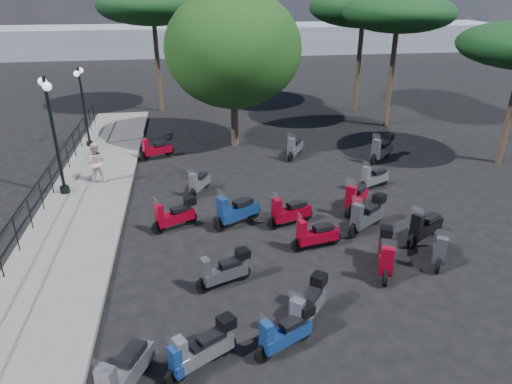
{
  "coord_description": "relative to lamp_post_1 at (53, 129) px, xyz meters",
  "views": [
    {
      "loc": [
        -2.61,
        -10.45,
        7.4
      ],
      "look_at": [
        -0.55,
        2.91,
        1.2
      ],
      "focal_mm": 32.0,
      "sensor_mm": 36.0,
      "label": 1
    }
  ],
  "objects": [
    {
      "name": "ground",
      "position": [
        7.38,
        -6.23,
        -2.65
      ],
      "size": [
        120.0,
        120.0,
        0.0
      ],
      "primitive_type": "plane",
      "color": "black",
      "rests_on": "ground"
    },
    {
      "name": "sidewalk",
      "position": [
        0.88,
        -3.23,
        -2.57
      ],
      "size": [
        3.0,
        30.0,
        0.15
      ],
      "primitive_type": "cube",
      "color": "slate",
      "rests_on": "ground"
    },
    {
      "name": "railing",
      "position": [
        -0.42,
        -3.43,
        -1.75
      ],
      "size": [
        0.04,
        26.04,
        1.1
      ],
      "color": "black",
      "rests_on": "sidewalk"
    },
    {
      "name": "lamp_post_1",
      "position": [
        0.0,
        0.0,
        0.0
      ],
      "size": [
        0.68,
        1.22,
        4.38
      ],
      "rotation": [
        0.0,
        0.0,
        0.39
      ],
      "color": "black",
      "rests_on": "sidewalk"
    },
    {
      "name": "lamp_post_2",
      "position": [
        -0.04,
        5.6,
        -0.34
      ],
      "size": [
        0.3,
        1.11,
        3.78
      ],
      "rotation": [
        0.0,
        0.0,
        -0.01
      ],
      "color": "black",
      "rests_on": "sidewalk"
    },
    {
      "name": "pedestrian_far",
      "position": [
        1.08,
        0.96,
        -1.69
      ],
      "size": [
        0.82,
        0.66,
        1.61
      ],
      "primitive_type": "imported",
      "rotation": [
        0.0,
        0.0,
        3.07
      ],
      "color": "beige",
      "rests_on": "sidewalk"
    },
    {
      "name": "scooter_1",
      "position": [
        4.8,
        -9.35,
        -2.15
      ],
      "size": [
        1.5,
        1.01,
        1.33
      ],
      "rotation": [
        0.0,
        0.0,
        2.1
      ],
      "color": "black",
      "rests_on": "ground"
    },
    {
      "name": "scooter_2",
      "position": [
        3.26,
        -9.8,
        -2.14
      ],
      "size": [
        1.0,
        1.7,
        1.47
      ],
      "rotation": [
        0.0,
        0.0,
        2.68
      ],
      "color": "black",
      "rests_on": "ground"
    },
    {
      "name": "scooter_3",
      "position": [
        5.48,
        -6.58,
        -2.17
      ],
      "size": [
        1.53,
        0.8,
        1.28
      ],
      "rotation": [
        0.0,
        0.0,
        1.95
      ],
      "color": "black",
      "rests_on": "ground"
    },
    {
      "name": "scooter_4",
      "position": [
        4.16,
        -3.19,
        -2.16
      ],
      "size": [
        1.5,
        0.93,
        1.3
      ],
      "rotation": [
        0.0,
        0.0,
        2.05
      ],
      "color": "black",
      "rests_on": "ground"
    },
    {
      "name": "scooter_5",
      "position": [
        3.25,
        3.62,
        -2.19
      ],
      "size": [
        1.54,
        0.9,
        1.32
      ],
      "rotation": [
        0.0,
        0.0,
        2.03
      ],
      "color": "black",
      "rests_on": "ground"
    },
    {
      "name": "scooter_7",
      "position": [
        6.59,
        -9.13,
        -2.17
      ],
      "size": [
        1.47,
        0.91,
        1.27
      ],
      "rotation": [
        0.0,
        0.0,
        2.05
      ],
      "color": "black",
      "rests_on": "ground"
    },
    {
      "name": "scooter_8",
      "position": [
        4.58,
        -9.48,
        -2.24
      ],
      "size": [
        1.28,
        0.91,
        1.18
      ],
      "rotation": [
        0.0,
        0.0,
        2.16
      ],
      "color": "black",
      "rests_on": "ground"
    },
    {
      "name": "scooter_9",
      "position": [
        7.92,
        -3.56,
        -2.17
      ],
      "size": [
        1.68,
        0.82,
        1.39
      ],
      "rotation": [
        0.0,
        0.0,
        1.92
      ],
      "color": "black",
      "rests_on": "ground"
    },
    {
      "name": "scooter_10",
      "position": [
        6.17,
        -3.28,
        -2.13
      ],
      "size": [
        1.67,
        1.1,
        1.49
      ],
      "rotation": [
        0.0,
        0.0,
        2.1
      ],
      "color": "black",
      "rests_on": "ground"
    },
    {
      "name": "scooter_11",
      "position": [
        5.06,
        -0.51,
        -2.22
      ],
      "size": [
        0.88,
        1.4,
        1.23
      ],
      "rotation": [
        0.0,
        0.0,
        2.64
      ],
      "color": "black",
      "rests_on": "ground"
    },
    {
      "name": "scooter_13",
      "position": [
        7.27,
        -8.4,
        -2.13
      ],
      "size": [
        1.24,
        1.44,
        1.38
      ],
      "rotation": [
        0.0,
        0.0,
        2.45
      ],
      "color": "black",
      "rests_on": "ground"
    },
    {
      "name": "scooter_14",
      "position": [
        8.38,
        -5.11,
        -2.19
      ],
      "size": [
        1.65,
        0.61,
        1.32
      ],
      "rotation": [
        0.0,
        0.0,
        1.78
      ],
      "color": "black",
      "rests_on": "ground"
    },
    {
      "name": "scooter_15",
      "position": [
        10.47,
        -2.84,
        -2.15
      ],
      "size": [
        1.26,
        1.46,
        1.45
      ],
      "rotation": [
        0.0,
        0.0,
        2.44
      ],
      "color": "black",
      "rests_on": "ground"
    },
    {
      "name": "scooter_18",
      "position": [
        11.71,
        -6.38,
        -2.18
      ],
      "size": [
        0.99,
        1.53,
        1.36
      ],
      "rotation": [
        0.0,
        0.0,
        2.61
      ],
      "color": "black",
      "rests_on": "ground"
    },
    {
      "name": "scooter_19",
      "position": [
        9.97,
        -6.59,
        -2.12
      ],
      "size": [
        0.89,
        1.69,
        1.41
      ],
      "rotation": [
        0.0,
        0.0,
        2.76
      ],
      "color": "black",
      "rests_on": "ground"
    },
    {
      "name": "scooter_20",
      "position": [
        10.34,
        -4.25,
        -2.11
      ],
      "size": [
        1.56,
        1.19,
        1.44
      ],
      "rotation": [
        0.0,
        0.0,
        2.18
      ],
      "color": "black",
      "rests_on": "ground"
    },
    {
      "name": "scooter_21",
      "position": [
        9.59,
        2.83,
        -2.18
      ],
      "size": [
        1.02,
        1.51,
        1.36
      ],
      "rotation": [
        0.0,
        0.0,
        2.59
      ],
      "color": "black",
      "rests_on": "ground"
    },
    {
      "name": "scooter_25",
      "position": [
        11.85,
        -5.2,
        -2.16
      ],
      "size": [
        1.56,
        1.04,
        1.4
      ],
      "rotation": [
        0.0,
        0.0,
        2.12
      ],
      "color": "black",
      "rests_on": "ground"
    },
    {
      "name": "scooter_26",
      "position": [
        11.85,
        -1.1,
        -2.2
      ],
      "size": [
        1.49,
        0.85,
        1.28
      ],
      "rotation": [
        0.0,
        0.0,
        2.01
      ],
      "color": "black",
      "rests_on": "ground"
    },
    {
      "name": "scooter_27",
      "position": [
        13.4,
        1.82,
        -2.1
      ],
      "size": [
        1.5,
        1.33,
        1.46
      ],
      "rotation": [
        0.0,
        0.0,
        2.28
      ],
      "color": "black",
      "rests_on": "ground"
    },
    {
      "name": "broadleaf_tree",
      "position": [
        7.06,
        5.05,
        1.99
      ],
      "size": [
        6.33,
        6.33,
        7.34
      ],
      "color": "#38281E",
      "rests_on": "ground"
    },
    {
      "name": "pine_0",
      "position": [
        15.89,
        7.12,
        3.35
      ],
      "size": [
        5.77,
        5.77,
        7.03
      ],
      "color": "#38281E",
      "rests_on": "ground"
    },
    {
      "name": "pine_1",
      "position": [
        15.4,
        10.81,
        3.42
      ],
      "size": [
        6.4,
        6.4,
        7.2
      ],
      "color": "#38281E",
      "rests_on": "ground"
    },
    {
      "name": "pine_2",
      "position": [
        3.18,
        12.42,
        3.57
      ],
      "size": [
        6.45,
        6.45,
        7.37
      ],
      "color": "#38281E",
      "rests_on": "ground"
    },
    {
      "name": "distant_hills",
      "position": [
        7.38,
        38.77,
        -1.15
      ],
      "size": [
        70.0,
        8.0,
        3.0
      ],
      "primitive_type": "cube",
      "color": "gray",
      "rests_on": "ground"
    }
  ]
}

